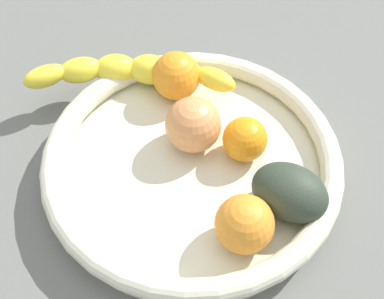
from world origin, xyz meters
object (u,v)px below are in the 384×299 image
object	(u,v)px
orange_mid_right	(176,76)
peach_blush	(192,125)
orange_mid_left	(245,139)
avocado_dark	(290,192)
fruit_bowl	(192,163)
orange_front	(244,224)
banana_draped_left	(132,72)

from	to	relation	value
orange_mid_right	peach_blush	size ratio (longest dim) A/B	0.93
orange_mid_left	avocado_dark	bearing A→B (deg)	-57.46
orange_mid_left	avocado_dark	distance (cm)	8.41
fruit_bowl	avocado_dark	bearing A→B (deg)	-25.86
orange_mid_left	orange_front	bearing A→B (deg)	-91.46
orange_mid_left	peach_blush	world-z (taller)	peach_blush
orange_mid_left	avocado_dark	size ratio (longest dim) A/B	0.62
fruit_bowl	avocado_dark	size ratio (longest dim) A/B	4.09
orange_mid_right	peach_blush	world-z (taller)	peach_blush
fruit_bowl	peach_blush	xyz separation A→B (cm)	(-0.16, 3.36, 2.83)
orange_mid_right	banana_draped_left	bearing A→B (deg)	172.01
fruit_bowl	orange_mid_right	bearing A→B (deg)	102.13
orange_front	avocado_dark	size ratio (longest dim) A/B	0.73
orange_front	fruit_bowl	bearing A→B (deg)	121.60
orange_front	avocado_dark	world-z (taller)	orange_front
avocado_dark	orange_mid_right	bearing A→B (deg)	128.11
orange_front	orange_mid_left	distance (cm)	11.19
peach_blush	avocado_dark	world-z (taller)	peach_blush
orange_mid_left	peach_blush	bearing A→B (deg)	167.64
avocado_dark	fruit_bowl	bearing A→B (deg)	154.14
orange_front	avocado_dark	bearing A→B (deg)	40.39
banana_draped_left	orange_mid_right	bearing A→B (deg)	-7.99
orange_front	avocado_dark	xyz separation A→B (cm)	(4.81, 4.09, -0.22)
orange_front	peach_blush	world-z (taller)	peach_blush
orange_front	orange_mid_right	world-z (taller)	same
banana_draped_left	orange_front	world-z (taller)	orange_front
orange_mid_left	fruit_bowl	bearing A→B (deg)	-161.05
orange_mid_right	avocado_dark	world-z (taller)	orange_mid_right
peach_blush	avocado_dark	size ratio (longest dim) A/B	0.78
peach_blush	orange_mid_left	bearing A→B (deg)	-12.36
fruit_bowl	banana_draped_left	size ratio (longest dim) A/B	1.26
fruit_bowl	peach_blush	bearing A→B (deg)	92.74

